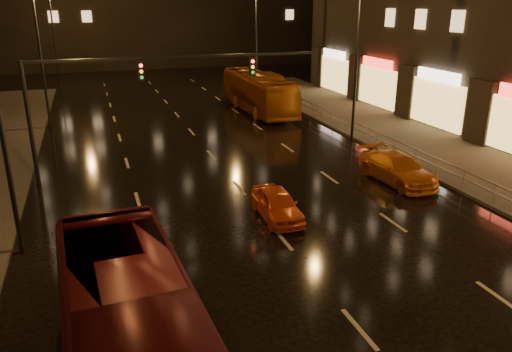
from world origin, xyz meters
The scene contains 7 objects.
ground centered at (0.00, 20.00, 0.00)m, with size 140.00×140.00×0.00m, color black.
sidewalk_right centered at (13.50, 15.00, 0.07)m, with size 7.00×70.00×0.15m, color #38332D.
traffic_signal centered at (-5.06, 20.00, 4.74)m, with size 15.31×0.32×6.20m.
railing_right centered at (10.20, 18.00, 0.90)m, with size 0.05×56.00×1.00m.
bus_curb centered at (6.82, 33.24, 1.64)m, with size 2.75×11.77×3.28m, color #A95410.
taxi_near centered at (0.50, 12.00, 0.64)m, with size 1.51×3.75×1.28m, color #E95515.
taxi_far centered at (8.00, 14.32, 0.72)m, with size 2.02×4.96×1.44m, color orange.
Camera 1 is at (-6.59, -6.43, 8.85)m, focal length 35.00 mm.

